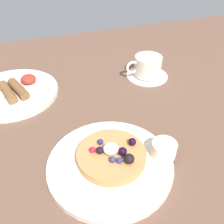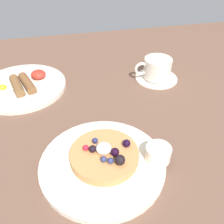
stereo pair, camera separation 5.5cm
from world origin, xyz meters
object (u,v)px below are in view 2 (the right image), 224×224
Objects in this scene: breakfast_plate at (22,87)px; coffee_saucer at (156,78)px; syrup_ramekin at (158,153)px; pancake_plate at (103,164)px; coffee_cup at (157,68)px.

breakfast_plate reaches higher than coffee_saucer.
syrup_ramekin is at bearing -110.42° from coffee_saucer.
pancake_plate is 0.99× the size of breakfast_plate.
coffee_cup is at bearing 69.83° from syrup_ramekin.
breakfast_plate is at bearing 128.80° from syrup_ramekin.
syrup_ramekin is 0.45× the size of coffee_cup.
coffee_cup is (11.68, 31.81, 0.89)cm from syrup_ramekin.
pancake_plate is at bearing -126.78° from coffee_saucer.
breakfast_plate is 2.23× the size of coffee_cup.
pancake_plate is at bearing 171.07° from syrup_ramekin.
syrup_ramekin reaches higher than coffee_saucer.
pancake_plate is 1.95× the size of coffee_saucer.
breakfast_plate is 1.96× the size of coffee_saucer.
coffee_cup is at bearing 179.32° from coffee_saucer.
coffee_cup reaches higher than syrup_ramekin.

